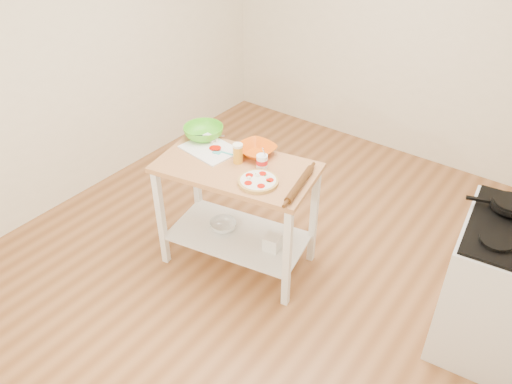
{
  "coord_description": "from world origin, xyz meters",
  "views": [
    {
      "loc": [
        1.71,
        -2.49,
        2.79
      ],
      "look_at": [
        -0.0,
        -0.18,
        0.76
      ],
      "focal_mm": 35.0,
      "sensor_mm": 36.0,
      "label": 1
    }
  ],
  "objects_px": {
    "skillet": "(510,205)",
    "yogurt_tub": "(262,161)",
    "pizza": "(258,181)",
    "knife": "(202,136)",
    "spatula": "(222,153)",
    "orange_bowl": "(256,150)",
    "green_bowl": "(204,132)",
    "rolling_pin": "(300,184)",
    "shelf_bin": "(272,243)",
    "shelf_glass_bowl": "(223,225)",
    "prep_island": "(237,195)",
    "cutting_board": "(210,148)",
    "beer_pint": "(238,153)",
    "gas_stove": "(505,289)"
  },
  "relations": [
    {
      "from": "cutting_board",
      "to": "green_bowl",
      "type": "distance_m",
      "value": 0.19
    },
    {
      "from": "prep_island",
      "to": "spatula",
      "type": "xyz_separation_m",
      "value": [
        -0.18,
        0.06,
        0.27
      ]
    },
    {
      "from": "pizza",
      "to": "rolling_pin",
      "type": "distance_m",
      "value": 0.28
    },
    {
      "from": "shelf_glass_bowl",
      "to": "spatula",
      "type": "bearing_deg",
      "value": 118.29
    },
    {
      "from": "skillet",
      "to": "prep_island",
      "type": "bearing_deg",
      "value": 178.88
    },
    {
      "from": "prep_island",
      "to": "shelf_glass_bowl",
      "type": "distance_m",
      "value": 0.38
    },
    {
      "from": "skillet",
      "to": "yogurt_tub",
      "type": "height_order",
      "value": "yogurt_tub"
    },
    {
      "from": "orange_bowl",
      "to": "spatula",
      "type": "bearing_deg",
      "value": -141.14
    },
    {
      "from": "pizza",
      "to": "knife",
      "type": "distance_m",
      "value": 0.75
    },
    {
      "from": "green_bowl",
      "to": "shelf_bin",
      "type": "bearing_deg",
      "value": -10.5
    },
    {
      "from": "green_bowl",
      "to": "rolling_pin",
      "type": "bearing_deg",
      "value": -7.67
    },
    {
      "from": "gas_stove",
      "to": "shelf_glass_bowl",
      "type": "bearing_deg",
      "value": -175.0
    },
    {
      "from": "cutting_board",
      "to": "green_bowl",
      "type": "height_order",
      "value": "green_bowl"
    },
    {
      "from": "orange_bowl",
      "to": "skillet",
      "type": "bearing_deg",
      "value": 11.52
    },
    {
      "from": "pizza",
      "to": "shelf_glass_bowl",
      "type": "distance_m",
      "value": 0.74
    },
    {
      "from": "knife",
      "to": "green_bowl",
      "type": "xyz_separation_m",
      "value": [
        0.0,
        0.02,
        0.03
      ]
    },
    {
      "from": "knife",
      "to": "yogurt_tub",
      "type": "height_order",
      "value": "yogurt_tub"
    },
    {
      "from": "prep_island",
      "to": "beer_pint",
      "type": "distance_m",
      "value": 0.33
    },
    {
      "from": "orange_bowl",
      "to": "rolling_pin",
      "type": "bearing_deg",
      "value": -19.32
    },
    {
      "from": "yogurt_tub",
      "to": "skillet",
      "type": "bearing_deg",
      "value": 16.83
    },
    {
      "from": "orange_bowl",
      "to": "yogurt_tub",
      "type": "xyz_separation_m",
      "value": [
        0.14,
        -0.12,
        0.02
      ]
    },
    {
      "from": "yogurt_tub",
      "to": "spatula",
      "type": "bearing_deg",
      "value": -174.19
    },
    {
      "from": "skillet",
      "to": "green_bowl",
      "type": "bearing_deg",
      "value": 170.85
    },
    {
      "from": "beer_pint",
      "to": "shelf_glass_bowl",
      "type": "xyz_separation_m",
      "value": [
        -0.12,
        -0.06,
        -0.68
      ]
    },
    {
      "from": "gas_stove",
      "to": "shelf_glass_bowl",
      "type": "distance_m",
      "value": 2.03
    },
    {
      "from": "shelf_bin",
      "to": "skillet",
      "type": "bearing_deg",
      "value": 20.74
    },
    {
      "from": "skillet",
      "to": "beer_pint",
      "type": "relative_size",
      "value": 2.51
    },
    {
      "from": "orange_bowl",
      "to": "yogurt_tub",
      "type": "relative_size",
      "value": 1.57
    },
    {
      "from": "yogurt_tub",
      "to": "gas_stove",
      "type": "bearing_deg",
      "value": 10.21
    },
    {
      "from": "cutting_board",
      "to": "orange_bowl",
      "type": "bearing_deg",
      "value": 33.12
    },
    {
      "from": "knife",
      "to": "beer_pint",
      "type": "relative_size",
      "value": 1.5
    },
    {
      "from": "orange_bowl",
      "to": "yogurt_tub",
      "type": "bearing_deg",
      "value": -40.11
    },
    {
      "from": "spatula",
      "to": "shelf_glass_bowl",
      "type": "relative_size",
      "value": 0.69
    },
    {
      "from": "pizza",
      "to": "shelf_bin",
      "type": "distance_m",
      "value": 0.61
    },
    {
      "from": "gas_stove",
      "to": "yogurt_tub",
      "type": "relative_size",
      "value": 6.33
    },
    {
      "from": "orange_bowl",
      "to": "rolling_pin",
      "type": "xyz_separation_m",
      "value": [
        0.49,
        -0.17,
        -0.01
      ]
    },
    {
      "from": "pizza",
      "to": "rolling_pin",
      "type": "height_order",
      "value": "rolling_pin"
    },
    {
      "from": "skillet",
      "to": "orange_bowl",
      "type": "bearing_deg",
      "value": 172.24
    },
    {
      "from": "prep_island",
      "to": "yogurt_tub",
      "type": "relative_size",
      "value": 6.99
    },
    {
      "from": "green_bowl",
      "to": "yogurt_tub",
      "type": "height_order",
      "value": "yogurt_tub"
    },
    {
      "from": "gas_stove",
      "to": "green_bowl",
      "type": "xyz_separation_m",
      "value": [
        -2.3,
        -0.22,
        0.47
      ]
    },
    {
      "from": "skillet",
      "to": "orange_bowl",
      "type": "relative_size",
      "value": 1.33
    },
    {
      "from": "orange_bowl",
      "to": "green_bowl",
      "type": "relative_size",
      "value": 0.9
    },
    {
      "from": "knife",
      "to": "prep_island",
      "type": "bearing_deg",
      "value": -56.15
    },
    {
      "from": "shelf_bin",
      "to": "cutting_board",
      "type": "bearing_deg",
      "value": 176.63
    },
    {
      "from": "prep_island",
      "to": "rolling_pin",
      "type": "height_order",
      "value": "rolling_pin"
    },
    {
      "from": "green_bowl",
      "to": "pizza",
      "type": "bearing_deg",
      "value": -19.64
    },
    {
      "from": "knife",
      "to": "yogurt_tub",
      "type": "xyz_separation_m",
      "value": [
        0.62,
        -0.06,
        0.03
      ]
    },
    {
      "from": "pizza",
      "to": "knife",
      "type": "bearing_deg",
      "value": 161.56
    },
    {
      "from": "cutting_board",
      "to": "rolling_pin",
      "type": "bearing_deg",
      "value": 6.23
    }
  ]
}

